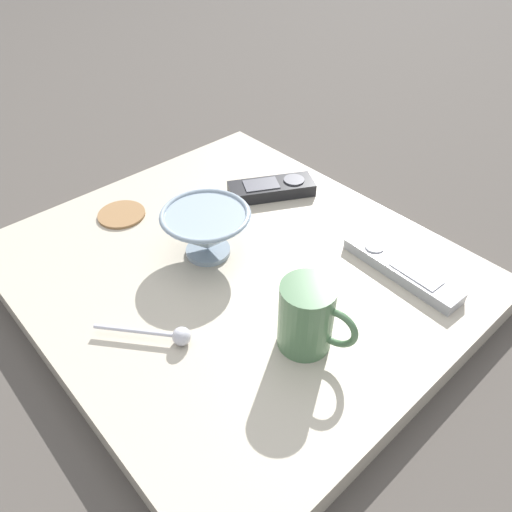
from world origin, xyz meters
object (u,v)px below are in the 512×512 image
object	(u,v)px
tv_remote_far	(401,269)
drink_coaster	(122,214)
teaspoon	(172,335)
cereal_bowl	(207,231)
coffee_mug	(308,317)
tv_remote_near	(272,188)

from	to	relation	value
tv_remote_far	drink_coaster	xyz separation A→B (m)	(0.24, -0.42, -0.01)
teaspoon	tv_remote_far	distance (m)	0.36
cereal_bowl	coffee_mug	distance (m)	0.24
cereal_bowl	drink_coaster	bearing A→B (deg)	-74.33
drink_coaster	teaspoon	bearing A→B (deg)	71.94
teaspoon	drink_coaster	world-z (taller)	teaspoon
tv_remote_near	tv_remote_far	bearing A→B (deg)	88.89
teaspoon	tv_remote_near	world-z (taller)	same
tv_remote_far	coffee_mug	bearing A→B (deg)	-1.42
coffee_mug	drink_coaster	xyz separation A→B (m)	(0.03, -0.42, -0.05)
drink_coaster	tv_remote_far	bearing A→B (deg)	119.50
teaspoon	tv_remote_near	xyz separation A→B (m)	(-0.34, -0.17, -0.00)
cereal_bowl	drink_coaster	xyz separation A→B (m)	(0.05, -0.18, -0.04)
cereal_bowl	drink_coaster	world-z (taller)	cereal_bowl
cereal_bowl	tv_remote_near	xyz separation A→B (m)	(-0.19, -0.05, -0.03)
tv_remote_near	teaspoon	bearing A→B (deg)	26.23
tv_remote_near	cereal_bowl	bearing A→B (deg)	15.76
teaspoon	tv_remote_far	world-z (taller)	teaspoon
coffee_mug	cereal_bowl	bearing A→B (deg)	-94.69
tv_remote_near	tv_remote_far	world-z (taller)	tv_remote_near
cereal_bowl	teaspoon	world-z (taller)	cereal_bowl
tv_remote_near	drink_coaster	bearing A→B (deg)	-27.80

